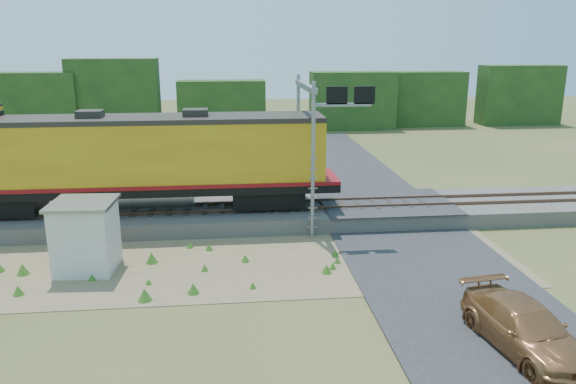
{
  "coord_description": "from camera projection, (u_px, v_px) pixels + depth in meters",
  "views": [
    {
      "loc": [
        -1.37,
        -22.32,
        9.29
      ],
      "look_at": [
        1.34,
        3.0,
        2.4
      ],
      "focal_mm": 35.0,
      "sensor_mm": 36.0,
      "label": 1
    }
  ],
  "objects": [
    {
      "name": "tree_line_north",
      "position": [
        241.0,
        101.0,
        59.66
      ],
      "size": [
        130.0,
        3.0,
        6.5
      ],
      "color": "#1C3C16",
      "rests_on": "ground"
    },
    {
      "name": "signal_gantry",
      "position": [
        315.0,
        117.0,
        27.94
      ],
      "size": [
        2.98,
        6.2,
        7.51
      ],
      "color": "gray",
      "rests_on": "ground"
    },
    {
      "name": "locomotive",
      "position": [
        130.0,
        159.0,
        28.17
      ],
      "size": [
        20.41,
        3.11,
        5.27
      ],
      "color": "black",
      "rests_on": "rails"
    },
    {
      "name": "dirt_shoulder",
      "position": [
        217.0,
        262.0,
        24.26
      ],
      "size": [
        26.0,
        8.0,
        0.03
      ],
      "primitive_type": "cube",
      "color": "#8C7754",
      "rests_on": "ground"
    },
    {
      "name": "shed",
      "position": [
        86.0,
        236.0,
        23.13
      ],
      "size": [
        2.65,
        2.65,
        2.98
      ],
      "rotation": [
        0.0,
        0.0,
        -0.06
      ],
      "color": "silver",
      "rests_on": "ground"
    },
    {
      "name": "ballast",
      "position": [
        257.0,
        214.0,
        29.65
      ],
      "size": [
        70.0,
        5.0,
        0.8
      ],
      "primitive_type": "cube",
      "color": "slate",
      "rests_on": "ground"
    },
    {
      "name": "road",
      "position": [
        417.0,
        251.0,
        25.4
      ],
      "size": [
        7.0,
        66.0,
        0.86
      ],
      "color": "#38383A",
      "rests_on": "ground"
    },
    {
      "name": "rails",
      "position": [
        257.0,
        206.0,
        29.52
      ],
      "size": [
        70.0,
        1.54,
        0.16
      ],
      "color": "brown",
      "rests_on": "ballast"
    },
    {
      "name": "weed_clumps",
      "position": [
        182.0,
        268.0,
        23.73
      ],
      "size": [
        15.0,
        6.2,
        0.56
      ],
      "primitive_type": null,
      "color": "#3B6F1F",
      "rests_on": "ground"
    },
    {
      "name": "car",
      "position": [
        525.0,
        328.0,
        17.24
      ],
      "size": [
        2.73,
        5.31,
        1.47
      ],
      "primitive_type": "imported",
      "rotation": [
        0.0,
        0.0,
        0.13
      ],
      "color": "#A76B3E",
      "rests_on": "ground"
    },
    {
      "name": "ground",
      "position": [
        264.0,
        265.0,
        23.99
      ],
      "size": [
        140.0,
        140.0,
        0.0
      ],
      "primitive_type": "plane",
      "color": "#475123",
      "rests_on": "ground"
    }
  ]
}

